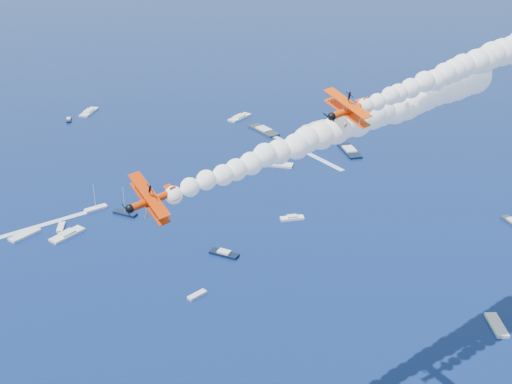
# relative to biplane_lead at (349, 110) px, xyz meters

# --- Properties ---
(biplane_lead) EXTENTS (11.99, 12.31, 7.69)m
(biplane_lead) POSITION_rel_biplane_lead_xyz_m (0.00, 0.00, 0.00)
(biplane_lead) COLOR #FF4305
(biplane_trail) EXTENTS (11.72, 11.90, 8.35)m
(biplane_trail) POSITION_rel_biplane_lead_xyz_m (-24.88, -18.49, -6.85)
(biplane_trail) COLOR red
(smoke_trail_lead) EXTENTS (71.98, 71.94, 12.05)m
(smoke_trail_lead) POSITION_rel_biplane_lead_xyz_m (24.58, 23.77, 2.64)
(smoke_trail_lead) COLOR white
(smoke_trail_trail) EXTENTS (71.98, 71.92, 12.05)m
(smoke_trail_trail) POSITION_rel_biplane_lead_xyz_m (-0.16, 5.15, -4.21)
(smoke_trail_trail) COLOR white
(spectator_boats) EXTENTS (245.56, 153.80, 0.70)m
(spectator_boats) POSITION_rel_biplane_lead_xyz_m (-25.83, 100.53, -59.95)
(spectator_boats) COLOR black
(spectator_boats) RESTS_ON ground
(boat_wakes) EXTENTS (212.03, 152.41, 0.04)m
(boat_wakes) POSITION_rel_biplane_lead_xyz_m (23.75, 73.16, -60.27)
(boat_wakes) COLOR white
(boat_wakes) RESTS_ON ground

